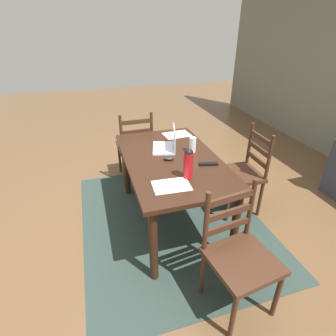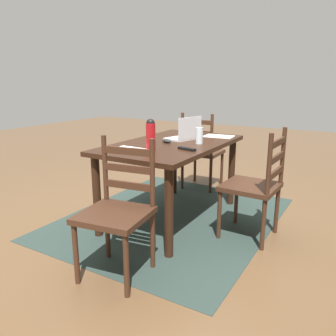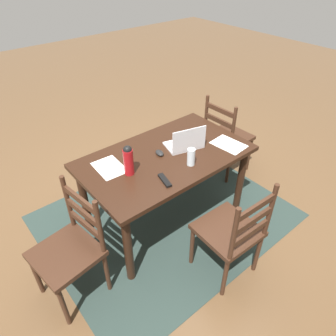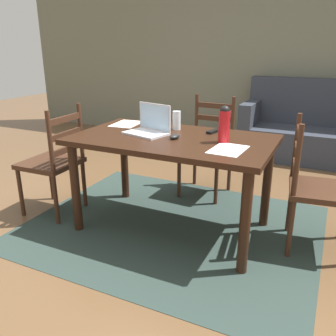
% 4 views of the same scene
% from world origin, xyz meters
% --- Properties ---
extents(ground_plane, '(14.00, 14.00, 0.00)m').
position_xyz_m(ground_plane, '(0.00, 0.00, 0.00)').
color(ground_plane, brown).
extents(area_rug, '(2.29, 1.86, 0.01)m').
position_xyz_m(area_rug, '(0.00, 0.00, 0.00)').
color(area_rug, '#283833').
rests_on(area_rug, ground).
extents(dining_table, '(1.50, 0.88, 0.76)m').
position_xyz_m(dining_table, '(0.00, 0.00, 0.66)').
color(dining_table, black).
rests_on(dining_table, ground).
extents(chair_right_far, '(0.50, 0.50, 0.95)m').
position_xyz_m(chair_right_far, '(1.04, 0.17, 0.46)').
color(chair_right_far, '#3D2316').
rests_on(chair_right_far, ground).
extents(chair_far_head, '(0.46, 0.46, 0.95)m').
position_xyz_m(chair_far_head, '(0.00, 0.81, 0.46)').
color(chair_far_head, '#3D2316').
rests_on(chair_far_head, ground).
extents(chair_left_near, '(0.45, 0.45, 0.95)m').
position_xyz_m(chair_left_near, '(-1.04, -0.17, 0.46)').
color(chair_left_near, '#3D2316').
rests_on(chair_left_near, ground).
extents(laptop, '(0.37, 0.30, 0.23)m').
position_xyz_m(laptop, '(-0.21, 0.03, 0.82)').
color(laptop, silver).
rests_on(laptop, dining_table).
extents(water_bottle, '(0.08, 0.08, 0.26)m').
position_xyz_m(water_bottle, '(0.39, 0.02, 0.89)').
color(water_bottle, '#A81419').
rests_on(water_bottle, dining_table).
extents(drinking_glass, '(0.07, 0.07, 0.15)m').
position_xyz_m(drinking_glass, '(-0.08, 0.24, 0.83)').
color(drinking_glass, silver).
rests_on(drinking_glass, dining_table).
extents(computer_mouse, '(0.08, 0.11, 0.03)m').
position_xyz_m(computer_mouse, '(0.03, -0.04, 0.78)').
color(computer_mouse, black).
rests_on(computer_mouse, dining_table).
extents(tv_remote, '(0.08, 0.18, 0.02)m').
position_xyz_m(tv_remote, '(0.24, 0.28, 0.77)').
color(tv_remote, black).
rests_on(tv_remote, dining_table).
extents(paper_stack_left, '(0.23, 0.31, 0.00)m').
position_xyz_m(paper_stack_left, '(0.48, -0.15, 0.76)').
color(paper_stack_left, white).
rests_on(paper_stack_left, dining_table).
extents(paper_stack_right, '(0.24, 0.31, 0.00)m').
position_xyz_m(paper_stack_right, '(-0.56, 0.24, 0.76)').
color(paper_stack_right, white).
rests_on(paper_stack_right, dining_table).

